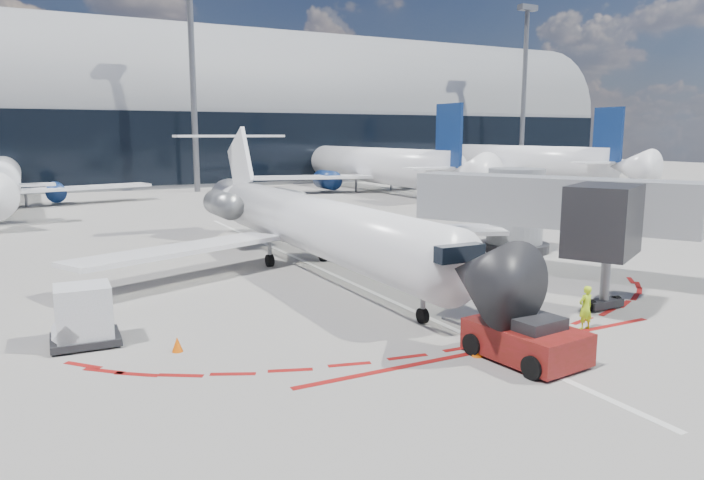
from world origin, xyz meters
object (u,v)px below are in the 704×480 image
regional_jet (307,222)px  pushback_tug (526,340)px  ramp_worker (585,308)px  uld_container (84,316)px

regional_jet → pushback_tug: bearing=-87.3°
regional_jet → ramp_worker: 14.52m
pushback_tug → ramp_worker: (3.94, 1.34, 0.16)m
pushback_tug → uld_container: uld_container is taller
regional_jet → ramp_worker: regional_jet is taller
regional_jet → ramp_worker: size_ratio=18.44×
ramp_worker → uld_container: size_ratio=0.73×
pushback_tug → ramp_worker: bearing=12.5°
pushback_tug → ramp_worker: 4.16m
regional_jet → ramp_worker: bearing=-71.2°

